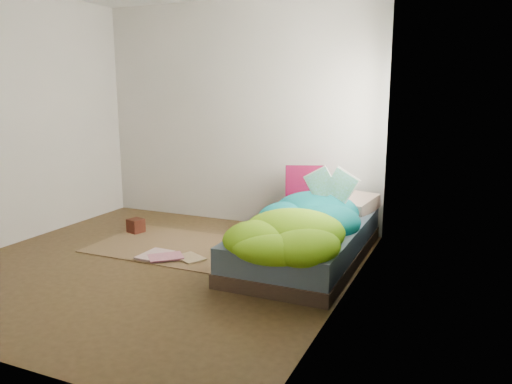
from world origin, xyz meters
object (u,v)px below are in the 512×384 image
(pillow_magenta, at_px, (306,186))
(open_book, at_px, (331,174))
(wooden_box, at_px, (136,226))
(floor_book_a, at_px, (145,253))
(floor_book_b, at_px, (164,254))
(bed, at_px, (307,243))

(pillow_magenta, xyz_separation_m, open_book, (0.43, -0.55, 0.25))
(wooden_box, bearing_deg, floor_book_a, -47.46)
(floor_book_a, bearing_deg, open_book, 25.74)
(open_book, height_order, wooden_box, open_book)
(pillow_magenta, relative_size, floor_book_a, 1.30)
(pillow_magenta, bearing_deg, floor_book_a, -154.57)
(floor_book_a, xyz_separation_m, floor_book_b, (0.18, 0.06, 0.00))
(wooden_box, bearing_deg, bed, -2.20)
(bed, height_order, pillow_magenta, pillow_magenta)
(bed, distance_m, floor_book_b, 1.38)
(floor_book_b, bearing_deg, floor_book_a, -113.67)
(open_book, height_order, floor_book_b, open_book)
(open_book, xyz_separation_m, floor_book_a, (-1.64, -0.73, -0.78))
(open_book, distance_m, floor_book_a, 1.96)
(floor_book_a, bearing_deg, wooden_box, 134.33)
(pillow_magenta, bearing_deg, floor_book_b, -151.44)
(floor_book_a, relative_size, floor_book_b, 1.07)
(floor_book_a, bearing_deg, bed, 21.59)
(floor_book_b, bearing_deg, open_book, 71.70)
(bed, relative_size, open_book, 4.79)
(bed, relative_size, wooden_box, 13.10)
(bed, distance_m, pillow_magenta, 0.88)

